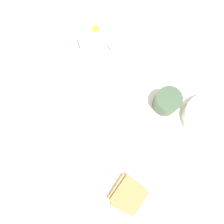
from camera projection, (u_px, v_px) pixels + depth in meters
ground_plane at (116, 121)px, 0.87m from camera, size 3.00×3.00×0.00m
egg_bowl at (99, 37)px, 0.90m from camera, size 0.15×0.14×0.08m
toast_plate at (127, 195)px, 0.82m from camera, size 0.19×0.19×0.02m
toast_sandwich at (128, 196)px, 0.79m from camera, size 0.10×0.10×0.04m
soup_spoon at (71, 113)px, 0.87m from camera, size 0.14×0.10×0.03m
congee_bowl at (206, 116)px, 0.85m from camera, size 0.14×0.14×0.05m
drinking_cup at (167, 102)px, 0.84m from camera, size 0.08×0.08×0.09m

